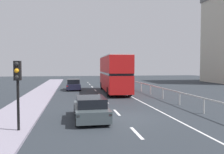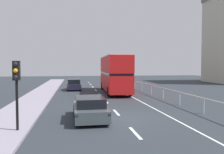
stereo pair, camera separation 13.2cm
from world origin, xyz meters
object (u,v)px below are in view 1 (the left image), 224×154
(hatchback_car_near, at_px, (91,108))
(traffic_signal_pole, at_px, (18,78))
(sedan_car_ahead, at_px, (74,85))
(double_decker_bus_red, at_px, (114,73))

(hatchback_car_near, relative_size, traffic_signal_pole, 1.35)
(hatchback_car_near, distance_m, sedan_car_ahead, 17.18)
(hatchback_car_near, xyz_separation_m, sedan_car_ahead, (-0.87, 17.15, 0.03))
(hatchback_car_near, height_order, sedan_car_ahead, sedan_car_ahead)
(double_decker_bus_red, height_order, sedan_car_ahead, double_decker_bus_red)
(double_decker_bus_red, xyz_separation_m, sedan_car_ahead, (-4.70, 3.78, -1.62))
(double_decker_bus_red, distance_m, traffic_signal_pole, 17.28)
(traffic_signal_pole, height_order, sedan_car_ahead, traffic_signal_pole)
(double_decker_bus_red, relative_size, sedan_car_ahead, 2.58)
(double_decker_bus_red, height_order, traffic_signal_pole, double_decker_bus_red)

